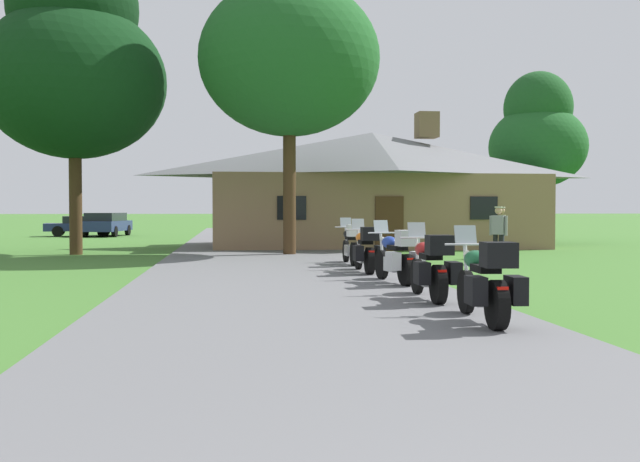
# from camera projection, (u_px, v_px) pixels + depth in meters

# --- Properties ---
(ground_plane) EXTENTS (500.00, 500.00, 0.00)m
(ground_plane) POSITION_uv_depth(u_px,v_px,m) (268.00, 262.00, 21.21)
(ground_plane) COLOR #42752D
(asphalt_driveway) EXTENTS (6.40, 80.00, 0.06)m
(asphalt_driveway) POSITION_uv_depth(u_px,v_px,m) (272.00, 267.00, 19.22)
(asphalt_driveway) COLOR slate
(asphalt_driveway) RESTS_ON ground
(motorcycle_green_nearest_to_camera) EXTENTS (0.78, 2.08, 1.30)m
(motorcycle_green_nearest_to_camera) POSITION_uv_depth(u_px,v_px,m) (486.00, 283.00, 9.38)
(motorcycle_green_nearest_to_camera) COLOR black
(motorcycle_green_nearest_to_camera) RESTS_ON asphalt_driveway
(motorcycle_red_second_in_row) EXTENTS (0.73, 2.08, 1.30)m
(motorcycle_red_second_in_row) POSITION_uv_depth(u_px,v_px,m) (431.00, 268.00, 11.83)
(motorcycle_red_second_in_row) COLOR black
(motorcycle_red_second_in_row) RESTS_ON asphalt_driveway
(motorcycle_blue_third_in_row) EXTENTS (0.89, 2.08, 1.30)m
(motorcycle_blue_third_in_row) POSITION_uv_depth(u_px,v_px,m) (398.00, 257.00, 14.55)
(motorcycle_blue_third_in_row) COLOR black
(motorcycle_blue_third_in_row) RESTS_ON asphalt_driveway
(motorcycle_orange_fourth_in_row) EXTENTS (0.72, 2.08, 1.30)m
(motorcycle_orange_fourth_in_row) POSITION_uv_depth(u_px,v_px,m) (366.00, 250.00, 17.05)
(motorcycle_orange_fourth_in_row) COLOR black
(motorcycle_orange_fourth_in_row) RESTS_ON asphalt_driveway
(motorcycle_black_farthest_in_row) EXTENTS (0.66, 2.08, 1.30)m
(motorcycle_black_farthest_in_row) POSITION_uv_depth(u_px,v_px,m) (351.00, 244.00, 19.68)
(motorcycle_black_farthest_in_row) COLOR black
(motorcycle_black_farthest_in_row) RESTS_ON asphalt_driveway
(stone_lodge) EXTENTS (14.25, 7.16, 5.81)m
(stone_lodge) POSITION_uv_depth(u_px,v_px,m) (372.00, 188.00, 30.33)
(stone_lodge) COLOR #896B4C
(stone_lodge) RESTS_ON ground
(bystander_olive_shirt_near_lodge) EXTENTS (0.37, 0.49, 1.69)m
(bystander_olive_shirt_near_lodge) POSITION_uv_depth(u_px,v_px,m) (502.00, 229.00, 22.88)
(bystander_olive_shirt_near_lodge) COLOR navy
(bystander_olive_shirt_near_lodge) RESTS_ON ground
(bystander_gray_shirt_beside_signpost) EXTENTS (0.43, 0.41, 1.69)m
(bystander_gray_shirt_beside_signpost) POSITION_uv_depth(u_px,v_px,m) (498.00, 231.00, 20.62)
(bystander_gray_shirt_beside_signpost) COLOR black
(bystander_gray_shirt_beside_signpost) RESTS_ON ground
(tree_by_lodge_front) EXTENTS (6.20, 6.20, 11.54)m
(tree_by_lodge_front) POSITION_uv_depth(u_px,v_px,m) (289.00, 37.00, 24.02)
(tree_by_lodge_front) COLOR #422D19
(tree_by_lodge_front) RESTS_ON ground
(tree_left_near) EXTENTS (6.37, 6.37, 11.02)m
(tree_left_near) POSITION_uv_depth(u_px,v_px,m) (74.00, 60.00, 24.62)
(tree_left_near) COLOR #422D19
(tree_left_near) RESTS_ON ground
(tree_right_of_lodge) EXTENTS (4.69, 4.69, 8.30)m
(tree_right_of_lodge) POSITION_uv_depth(u_px,v_px,m) (538.00, 135.00, 34.21)
(tree_right_of_lodge) COLOR #422D19
(tree_right_of_lodge) RESTS_ON ground
(parked_navy_suv_far_left) EXTENTS (2.37, 4.78, 1.40)m
(parked_navy_suv_far_left) POSITION_uv_depth(u_px,v_px,m) (107.00, 223.00, 42.02)
(parked_navy_suv_far_left) COLOR navy
(parked_navy_suv_far_left) RESTS_ON ground
(parked_navy_sedan_far_left) EXTENTS (4.45, 2.53, 1.20)m
(parked_navy_sedan_far_left) POSITION_uv_depth(u_px,v_px,m) (81.00, 225.00, 42.02)
(parked_navy_sedan_far_left) COLOR navy
(parked_navy_sedan_far_left) RESTS_ON ground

